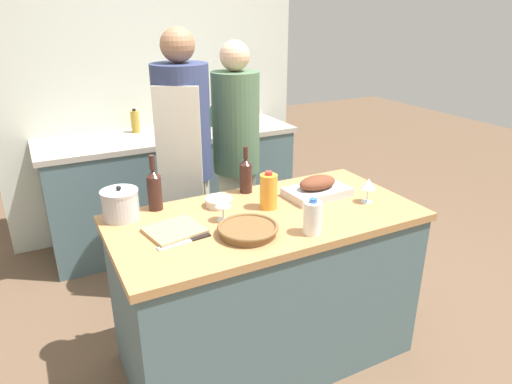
{
  "coord_description": "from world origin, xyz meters",
  "views": [
    {
      "loc": [
        -1.0,
        -1.81,
        1.82
      ],
      "look_at": [
        0.0,
        0.11,
        0.94
      ],
      "focal_mm": 32.0,
      "sensor_mm": 36.0,
      "label": 1
    }
  ],
  "objects_px": {
    "stock_pot": "(121,204)",
    "condiment_bottle_tall": "(212,117)",
    "cutting_board": "(175,231)",
    "stand_mixer": "(246,105)",
    "roasting_pan": "(317,188)",
    "wine_glass_right": "(368,185)",
    "milk_jug": "(312,217)",
    "knife_chef": "(187,241)",
    "person_cook_guest": "(236,153)",
    "juice_jug": "(269,191)",
    "person_cook_aproned": "(184,157)",
    "wicker_basket": "(248,229)",
    "mixing_bowl": "(219,201)",
    "wine_bottle_dark": "(246,175)",
    "condiment_bottle_short": "(135,122)",
    "wine_bottle_green": "(154,188)",
    "wine_glass_left": "(223,202)"
  },
  "relations": [
    {
      "from": "milk_jug",
      "to": "condiment_bottle_short",
      "type": "xyz_separation_m",
      "value": [
        -0.31,
        2.02,
        0.05
      ]
    },
    {
      "from": "wicker_basket",
      "to": "person_cook_aproned",
      "type": "bearing_deg",
      "value": 88.21
    },
    {
      "from": "roasting_pan",
      "to": "stock_pot",
      "type": "relative_size",
      "value": 1.96
    },
    {
      "from": "wine_glass_left",
      "to": "person_cook_aproned",
      "type": "xyz_separation_m",
      "value": [
        0.07,
        0.76,
        -0.0
      ]
    },
    {
      "from": "cutting_board",
      "to": "knife_chef",
      "type": "relative_size",
      "value": 1.1
    },
    {
      "from": "wine_glass_left",
      "to": "condiment_bottle_short",
      "type": "bearing_deg",
      "value": 90.09
    },
    {
      "from": "knife_chef",
      "to": "person_cook_guest",
      "type": "xyz_separation_m",
      "value": [
        0.69,
        0.95,
        0.05
      ]
    },
    {
      "from": "mixing_bowl",
      "to": "milk_jug",
      "type": "bearing_deg",
      "value": -61.83
    },
    {
      "from": "stock_pot",
      "to": "juice_jug",
      "type": "relative_size",
      "value": 0.91
    },
    {
      "from": "stock_pot",
      "to": "condiment_bottle_tall",
      "type": "xyz_separation_m",
      "value": [
        1.04,
        1.37,
        0.05
      ]
    },
    {
      "from": "person_cook_aproned",
      "to": "milk_jug",
      "type": "bearing_deg",
      "value": -48.96
    },
    {
      "from": "stand_mixer",
      "to": "stock_pot",
      "type": "bearing_deg",
      "value": -134.29
    },
    {
      "from": "stock_pot",
      "to": "wine_bottle_dark",
      "type": "relative_size",
      "value": 0.69
    },
    {
      "from": "wine_bottle_green",
      "to": "condiment_bottle_short",
      "type": "xyz_separation_m",
      "value": [
        0.25,
        1.43,
        0.02
      ]
    },
    {
      "from": "milk_jug",
      "to": "wine_glass_right",
      "type": "xyz_separation_m",
      "value": [
        0.46,
        0.17,
        0.02
      ]
    },
    {
      "from": "roasting_pan",
      "to": "knife_chef",
      "type": "distance_m",
      "value": 0.83
    },
    {
      "from": "juice_jug",
      "to": "milk_jug",
      "type": "distance_m",
      "value": 0.35
    },
    {
      "from": "milk_jug",
      "to": "stand_mixer",
      "type": "xyz_separation_m",
      "value": [
        0.63,
        1.96,
        0.1
      ]
    },
    {
      "from": "cutting_board",
      "to": "mixing_bowl",
      "type": "height_order",
      "value": "mixing_bowl"
    },
    {
      "from": "wicker_basket",
      "to": "cutting_board",
      "type": "xyz_separation_m",
      "value": [
        -0.29,
        0.17,
        -0.02
      ]
    },
    {
      "from": "wicker_basket",
      "to": "wine_bottle_dark",
      "type": "distance_m",
      "value": 0.52
    },
    {
      "from": "milk_jug",
      "to": "knife_chef",
      "type": "height_order",
      "value": "milk_jug"
    },
    {
      "from": "stock_pot",
      "to": "juice_jug",
      "type": "bearing_deg",
      "value": -17.27
    },
    {
      "from": "juice_jug",
      "to": "person_cook_aproned",
      "type": "distance_m",
      "value": 0.75
    },
    {
      "from": "wine_bottle_dark",
      "to": "condiment_bottle_tall",
      "type": "relative_size",
      "value": 1.57
    },
    {
      "from": "wine_bottle_dark",
      "to": "person_cook_aproned",
      "type": "bearing_deg",
      "value": 111.73
    },
    {
      "from": "mixing_bowl",
      "to": "stand_mixer",
      "type": "relative_size",
      "value": 0.44
    },
    {
      "from": "stock_pot",
      "to": "mixing_bowl",
      "type": "bearing_deg",
      "value": -9.39
    },
    {
      "from": "cutting_board",
      "to": "roasting_pan",
      "type": "bearing_deg",
      "value": 4.43
    },
    {
      "from": "milk_jug",
      "to": "person_cook_guest",
      "type": "height_order",
      "value": "person_cook_guest"
    },
    {
      "from": "wine_bottle_dark",
      "to": "wine_glass_left",
      "type": "distance_m",
      "value": 0.38
    },
    {
      "from": "wine_glass_right",
      "to": "knife_chef",
      "type": "xyz_separation_m",
      "value": [
        -1.0,
        0.02,
        -0.1
      ]
    },
    {
      "from": "roasting_pan",
      "to": "cutting_board",
      "type": "height_order",
      "value": "roasting_pan"
    },
    {
      "from": "wine_glass_right",
      "to": "person_cook_guest",
      "type": "bearing_deg",
      "value": 107.67
    },
    {
      "from": "milk_jug",
      "to": "wine_bottle_green",
      "type": "xyz_separation_m",
      "value": [
        -0.56,
        0.59,
        0.03
      ]
    },
    {
      "from": "cutting_board",
      "to": "stand_mixer",
      "type": "bearing_deg",
      "value": 54.56
    },
    {
      "from": "stock_pot",
      "to": "wine_glass_right",
      "type": "height_order",
      "value": "stock_pot"
    },
    {
      "from": "person_cook_guest",
      "to": "mixing_bowl",
      "type": "bearing_deg",
      "value": -100.21
    },
    {
      "from": "wicker_basket",
      "to": "condiment_bottle_short",
      "type": "xyz_separation_m",
      "value": [
        -0.04,
        1.9,
        0.1
      ]
    },
    {
      "from": "wine_bottle_dark",
      "to": "knife_chef",
      "type": "distance_m",
      "value": 0.65
    },
    {
      "from": "condiment_bottle_tall",
      "to": "wine_bottle_green",
      "type": "bearing_deg",
      "value": -122.87
    },
    {
      "from": "wine_bottle_green",
      "to": "wine_glass_right",
      "type": "relative_size",
      "value": 2.18
    },
    {
      "from": "stock_pot",
      "to": "mixing_bowl",
      "type": "distance_m",
      "value": 0.49
    },
    {
      "from": "cutting_board",
      "to": "condiment_bottle_short",
      "type": "xyz_separation_m",
      "value": [
        0.25,
        1.73,
        0.12
      ]
    },
    {
      "from": "roasting_pan",
      "to": "stand_mixer",
      "type": "relative_size",
      "value": 1.07
    },
    {
      "from": "cutting_board",
      "to": "condiment_bottle_short",
      "type": "distance_m",
      "value": 1.75
    },
    {
      "from": "cutting_board",
      "to": "wine_bottle_green",
      "type": "xyz_separation_m",
      "value": [
        -0.0,
        0.3,
        0.1
      ]
    },
    {
      "from": "cutting_board",
      "to": "wine_glass_right",
      "type": "relative_size",
      "value": 2.11
    },
    {
      "from": "person_cook_aproned",
      "to": "person_cook_guest",
      "type": "height_order",
      "value": "person_cook_aproned"
    },
    {
      "from": "roasting_pan",
      "to": "stock_pot",
      "type": "height_order",
      "value": "stock_pot"
    }
  ]
}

